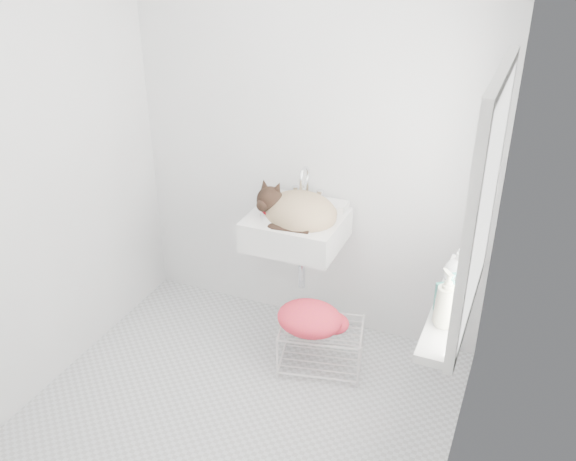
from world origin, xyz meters
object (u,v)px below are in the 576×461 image
at_px(cat, 297,211).
at_px(bottle_c, 457,284).
at_px(sink, 296,216).
at_px(bottle_b, 447,314).
at_px(bottle_a, 443,325).
at_px(wire_rack, 321,344).

relative_size(cat, bottle_c, 2.58).
bearing_deg(cat, sink, 134.13).
bearing_deg(bottle_b, bottle_c, 90.00).
bearing_deg(bottle_b, bottle_a, -90.00).
xyz_separation_m(sink, wire_rack, (0.24, -0.20, -0.70)).
height_order(bottle_b, bottle_c, bottle_b).
distance_m(cat, bottle_b, 1.15).
relative_size(sink, wire_rack, 1.16).
bearing_deg(wire_rack, bottle_a, -36.06).
height_order(wire_rack, bottle_c, bottle_c).
xyz_separation_m(sink, bottle_a, (0.97, -0.73, 0.00)).
relative_size(wire_rack, bottle_a, 2.13).
bearing_deg(cat, wire_rack, -29.61).
bearing_deg(bottle_a, bottle_b, 90.00).
height_order(sink, bottle_b, sink).
relative_size(bottle_a, bottle_b, 1.04).
height_order(sink, wire_rack, sink).
height_order(wire_rack, bottle_b, bottle_b).
xyz_separation_m(wire_rack, bottle_b, (0.73, -0.45, 0.70)).
relative_size(cat, bottle_b, 2.28).
relative_size(sink, bottle_b, 2.57).
bearing_deg(sink, bottle_b, -33.57).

